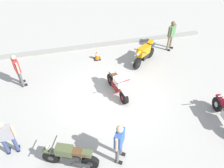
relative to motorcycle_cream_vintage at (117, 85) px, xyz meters
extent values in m
plane|color=#ADAAA3|center=(-0.40, -0.30, -0.49)|extent=(40.00, 40.00, 0.00)
cube|color=gray|center=(-0.40, 4.30, -0.41)|extent=(14.00, 0.30, 0.15)
cylinder|color=black|center=(3.85, -2.03, -0.17)|extent=(0.18, 0.65, 0.64)
cylinder|color=silver|center=(3.85, -2.03, -0.17)|extent=(0.16, 0.24, 0.22)
cube|color=maroon|center=(3.85, -2.03, 0.18)|extent=(0.20, 0.45, 0.08)
sphere|color=silver|center=(3.85, -2.06, 0.38)|extent=(0.16, 0.16, 0.16)
cylinder|color=black|center=(0.13, -0.67, -0.19)|extent=(0.27, 0.62, 0.60)
cylinder|color=black|center=(-0.13, 0.65, -0.19)|extent=(0.27, 0.62, 0.60)
cylinder|color=maroon|center=(0.13, -0.67, -0.19)|extent=(0.22, 0.24, 0.21)
cylinder|color=maroon|center=(-0.13, 0.65, -0.19)|extent=(0.22, 0.24, 0.21)
cube|color=maroon|center=(-0.01, 0.04, -0.09)|extent=(0.38, 0.60, 0.32)
cube|color=white|center=(0.03, -0.16, 0.31)|extent=(0.42, 0.61, 0.30)
cube|color=white|center=(0.13, -0.67, 0.14)|extent=(0.24, 0.46, 0.08)
cube|color=#4C331E|center=(-0.06, 0.28, 0.33)|extent=(0.37, 0.64, 0.12)
cube|color=white|center=(-0.12, 0.58, 0.31)|extent=(0.28, 0.36, 0.18)
cylinder|color=maroon|center=(0.08, 0.46, -0.14)|extent=(0.21, 0.57, 0.16)
cylinder|color=maroon|center=(0.09, -0.48, 0.56)|extent=(0.69, 0.17, 0.04)
sphere|color=silver|center=(0.14, -0.70, 0.36)|extent=(0.16, 0.16, 0.16)
cylinder|color=black|center=(-3.07, -2.85, -0.19)|extent=(0.62, 0.38, 0.60)
cylinder|color=black|center=(-1.82, -3.36, -0.19)|extent=(0.62, 0.38, 0.60)
cylinder|color=#333333|center=(-3.07, -2.85, -0.19)|extent=(0.26, 0.25, 0.21)
cylinder|color=#333333|center=(-1.82, -3.36, -0.19)|extent=(0.26, 0.25, 0.21)
cube|color=#333333|center=(-2.40, -3.12, -0.09)|extent=(0.62, 0.47, 0.32)
cube|color=#515B38|center=(-2.58, -3.05, 0.31)|extent=(0.64, 0.51, 0.30)
cube|color=#515B38|center=(-3.07, -2.85, 0.14)|extent=(0.47, 0.32, 0.08)
cube|color=brown|center=(-2.17, -3.22, 0.33)|extent=(0.65, 0.47, 0.12)
cube|color=#515B38|center=(-1.89, -3.34, 0.31)|extent=(0.38, 0.33, 0.18)
cylinder|color=#333333|center=(-2.09, -3.44, -0.14)|extent=(0.56, 0.31, 0.16)
cylinder|color=#333333|center=(-2.89, -2.92, 0.56)|extent=(0.30, 0.66, 0.04)
sphere|color=silver|center=(-3.09, -2.84, 0.36)|extent=(0.16, 0.16, 0.16)
cylinder|color=black|center=(1.51, 1.61, -0.19)|extent=(0.56, 0.51, 0.60)
cylinder|color=black|center=(2.54, 2.48, -0.19)|extent=(0.60, 0.56, 0.60)
cylinder|color=black|center=(1.51, 1.61, -0.19)|extent=(0.28, 0.27, 0.21)
cylinder|color=black|center=(2.54, 2.48, -0.19)|extent=(0.28, 0.27, 0.21)
cube|color=black|center=(2.07, 2.08, -0.09)|extent=(0.61, 0.57, 0.32)
cube|color=orange|center=(1.95, 1.98, 0.31)|extent=(0.99, 0.91, 0.57)
cone|color=orange|center=(1.55, 1.64, 0.46)|extent=(0.49, 0.49, 0.39)
cube|color=black|center=(2.26, 2.24, 0.38)|extent=(0.63, 0.59, 0.12)
cube|color=orange|center=(2.49, 2.43, 0.46)|extent=(0.41, 0.39, 0.23)
cylinder|color=black|center=(2.40, 2.46, 0.28)|extent=(0.36, 0.32, 0.17)
cylinder|color=black|center=(2.50, 2.34, 0.28)|extent=(0.36, 0.32, 0.17)
cylinder|color=black|center=(1.66, 1.73, 0.48)|extent=(0.48, 0.56, 0.04)
sphere|color=silver|center=(1.49, 1.59, 0.41)|extent=(0.16, 0.16, 0.16)
cylinder|color=gray|center=(3.84, 2.90, -0.05)|extent=(0.18, 0.18, 0.87)
cube|color=black|center=(3.87, 2.85, -0.45)|extent=(0.23, 0.27, 0.08)
cylinder|color=gray|center=(4.12, 3.10, -0.05)|extent=(0.18, 0.18, 0.87)
cube|color=black|center=(4.15, 3.05, -0.45)|extent=(0.23, 0.27, 0.08)
cube|color=#4C7F4C|center=(3.98, 3.00, 0.69)|extent=(0.53, 0.47, 0.62)
cylinder|color=brown|center=(3.74, 2.83, 0.71)|extent=(0.13, 0.13, 0.58)
cylinder|color=brown|center=(4.21, 3.17, 0.71)|extent=(0.13, 0.13, 0.58)
sphere|color=brown|center=(3.98, 3.00, 1.15)|extent=(0.24, 0.24, 0.24)
cylinder|color=#59595B|center=(-0.90, -3.41, -0.05)|extent=(0.18, 0.18, 0.87)
cube|color=black|center=(-0.85, -3.45, -0.45)|extent=(0.27, 0.23, 0.08)
cylinder|color=#59595B|center=(-0.71, -3.13, -0.05)|extent=(0.18, 0.18, 0.87)
cube|color=black|center=(-0.66, -3.16, -0.45)|extent=(0.27, 0.23, 0.08)
cube|color=#3359A5|center=(-0.80, -3.27, 0.69)|extent=(0.45, 0.53, 0.61)
cylinder|color=#D8AD8C|center=(-0.96, -3.51, 0.70)|extent=(0.12, 0.12, 0.58)
cylinder|color=#D8AD8C|center=(-0.64, -3.03, 0.70)|extent=(0.12, 0.12, 0.58)
sphere|color=#D8AD8C|center=(-0.80, -3.27, 1.14)|extent=(0.23, 0.23, 0.23)
cylinder|color=#384772|center=(-4.26, -2.12, -0.08)|extent=(0.14, 0.14, 0.82)
cube|color=black|center=(-4.26, -2.06, -0.45)|extent=(0.11, 0.26, 0.08)
cylinder|color=#384772|center=(-4.58, -2.13, -0.08)|extent=(0.14, 0.14, 0.82)
cube|color=black|center=(-4.59, -2.07, -0.45)|extent=(0.11, 0.26, 0.08)
cube|color=#99999E|center=(-4.42, -2.13, 0.62)|extent=(0.47, 0.24, 0.58)
cylinder|color=#D8AD8C|center=(-4.15, -2.12, 0.64)|extent=(0.09, 0.09, 0.55)
sphere|color=#D8AD8C|center=(-4.42, -2.13, 1.06)|extent=(0.22, 0.22, 0.22)
cylinder|color=#59595B|center=(-4.28, 1.52, -0.07)|extent=(0.17, 0.17, 0.84)
cube|color=black|center=(-4.22, 1.54, -0.45)|extent=(0.28, 0.18, 0.08)
cylinder|color=#59595B|center=(-4.39, 1.83, -0.07)|extent=(0.17, 0.17, 0.84)
cube|color=black|center=(-4.33, 1.85, -0.45)|extent=(0.28, 0.18, 0.08)
cube|color=#B23333|center=(-4.33, 1.68, 0.65)|extent=(0.36, 0.52, 0.60)
cylinder|color=#D8AD8C|center=(-4.24, 1.41, 0.67)|extent=(0.11, 0.11, 0.56)
cylinder|color=#D8AD8C|center=(-4.43, 1.94, 0.67)|extent=(0.11, 0.11, 0.56)
sphere|color=#D8AD8C|center=(-4.33, 1.68, 1.10)|extent=(0.23, 0.23, 0.23)
cube|color=black|center=(-0.38, 2.95, -0.47)|extent=(0.36, 0.36, 0.03)
cone|color=orange|center=(-0.38, 2.95, -0.21)|extent=(0.28, 0.28, 0.50)
cylinder|color=white|center=(-0.38, 2.95, -0.17)|extent=(0.19, 0.19, 0.08)
camera|label=1|loc=(-2.04, -7.31, 6.62)|focal=35.59mm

